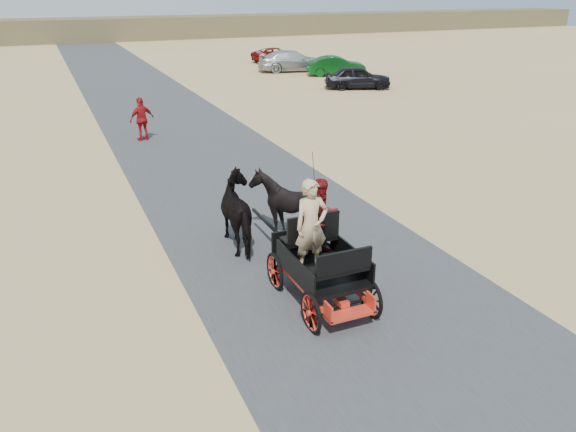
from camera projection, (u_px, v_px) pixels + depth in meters
name	position (u px, v px, depth m)	size (l,w,h in m)	color
ground	(399.00, 342.00, 9.81)	(140.00, 140.00, 0.00)	tan
road	(399.00, 341.00, 9.81)	(6.00, 140.00, 0.01)	#38383A
ridge_far	(82.00, 30.00, 61.91)	(140.00, 6.00, 2.40)	brown
carriage	(321.00, 284.00, 10.96)	(1.30, 2.40, 0.72)	black
horse_left	(243.00, 213.00, 13.11)	(0.91, 2.01, 1.70)	black
horse_right	(286.00, 206.00, 13.51)	(1.37, 1.54, 1.70)	black
driver_man	(311.00, 226.00, 10.44)	(0.66, 0.43, 1.80)	tan
passenger_woman	(322.00, 217.00, 11.14)	(0.77, 0.60, 1.58)	#660C0F
pedestrian	(142.00, 119.00, 22.16)	(1.01, 0.42, 1.73)	maroon
car_a	(358.00, 77.00, 33.47)	(1.57, 3.91, 1.33)	black
car_b	(336.00, 66.00, 38.32)	(1.38, 3.96, 1.30)	#0C4C19
car_c	(293.00, 61.00, 40.23)	(2.03, 5.00, 1.45)	#B2B2B7
car_d	(277.00, 55.00, 45.07)	(1.88, 4.08, 1.13)	maroon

